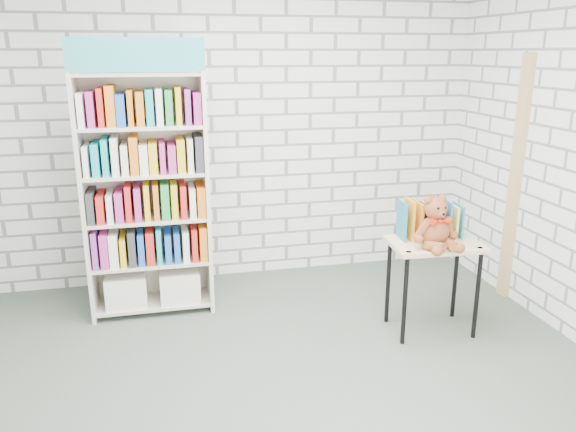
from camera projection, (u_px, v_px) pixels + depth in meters
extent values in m
plane|color=#424E42|center=(285.00, 384.00, 3.69)|extent=(4.50, 4.50, 0.00)
cube|color=silver|center=(237.00, 131.00, 5.17)|extent=(4.50, 0.02, 2.80)
cube|color=silver|center=(457.00, 338.00, 1.43)|extent=(4.50, 0.02, 2.80)
cube|color=beige|center=(85.00, 201.00, 4.40)|extent=(0.03, 0.38, 1.96)
cube|color=beige|center=(206.00, 194.00, 4.60)|extent=(0.03, 0.38, 1.96)
cube|color=beige|center=(147.00, 192.00, 4.67)|extent=(0.98, 0.02, 1.96)
cube|color=teal|center=(136.00, 55.00, 4.02)|extent=(0.98, 0.02, 0.24)
cube|color=beige|center=(155.00, 302.00, 4.76)|extent=(0.92, 0.36, 0.03)
cube|color=beige|center=(152.00, 261.00, 4.65)|extent=(0.92, 0.36, 0.03)
cube|color=beige|center=(148.00, 218.00, 4.55)|extent=(0.92, 0.36, 0.03)
cube|color=beige|center=(145.00, 173.00, 4.45)|extent=(0.92, 0.36, 0.03)
cube|color=beige|center=(142.00, 126.00, 4.34)|extent=(0.92, 0.36, 0.03)
cube|color=beige|center=(138.00, 74.00, 4.23)|extent=(0.92, 0.36, 0.03)
cube|color=silver|center=(127.00, 288.00, 4.67)|extent=(0.33, 0.32, 0.26)
cube|color=silver|center=(180.00, 284.00, 4.76)|extent=(0.33, 0.32, 0.26)
cube|color=#333338|center=(150.00, 245.00, 4.60)|extent=(0.92, 0.32, 0.26)
cube|color=red|center=(147.00, 201.00, 4.50)|extent=(0.92, 0.32, 0.26)
cube|color=yellow|center=(144.00, 155.00, 4.40)|extent=(0.92, 0.32, 0.26)
cube|color=blue|center=(140.00, 107.00, 4.29)|extent=(0.92, 0.32, 0.26)
cube|color=tan|center=(435.00, 244.00, 4.23)|extent=(0.70, 0.51, 0.03)
cylinder|color=black|center=(405.00, 301.00, 4.11)|extent=(0.03, 0.03, 0.69)
cylinder|color=black|center=(388.00, 282.00, 4.46)|extent=(0.03, 0.03, 0.69)
cylinder|color=black|center=(477.00, 295.00, 4.21)|extent=(0.03, 0.03, 0.69)
cylinder|color=black|center=(455.00, 277.00, 4.55)|extent=(0.03, 0.03, 0.69)
cylinder|color=black|center=(409.00, 252.00, 4.02)|extent=(0.05, 0.05, 0.01)
cylinder|color=black|center=(480.00, 248.00, 4.11)|extent=(0.05, 0.05, 0.01)
cube|color=#206E8E|center=(402.00, 222.00, 4.25)|extent=(0.03, 0.21, 0.28)
cube|color=orange|center=(409.00, 221.00, 4.26)|extent=(0.03, 0.21, 0.28)
cube|color=orange|center=(416.00, 221.00, 4.27)|extent=(0.03, 0.21, 0.28)
cube|color=black|center=(423.00, 221.00, 4.28)|extent=(0.03, 0.21, 0.28)
cube|color=white|center=(430.00, 220.00, 4.29)|extent=(0.03, 0.21, 0.28)
cube|color=red|center=(437.00, 220.00, 4.30)|extent=(0.03, 0.21, 0.28)
cube|color=teal|center=(444.00, 220.00, 4.31)|extent=(0.03, 0.21, 0.28)
cube|color=#DED64A|center=(451.00, 219.00, 4.32)|extent=(0.03, 0.21, 0.28)
cube|color=#206E8E|center=(458.00, 219.00, 4.33)|extent=(0.03, 0.21, 0.28)
ellipsoid|color=brown|center=(434.00, 231.00, 4.11)|extent=(0.23, 0.19, 0.23)
sphere|color=brown|center=(436.00, 209.00, 4.05)|extent=(0.16, 0.16, 0.16)
sphere|color=brown|center=(428.00, 200.00, 4.03)|extent=(0.06, 0.06, 0.06)
sphere|color=brown|center=(442.00, 199.00, 4.07)|extent=(0.06, 0.06, 0.06)
sphere|color=brown|center=(441.00, 214.00, 4.00)|extent=(0.07, 0.07, 0.07)
sphere|color=black|center=(438.00, 208.00, 3.98)|extent=(0.02, 0.02, 0.02)
sphere|color=black|center=(445.00, 208.00, 4.00)|extent=(0.02, 0.02, 0.02)
sphere|color=black|center=(444.00, 214.00, 3.97)|extent=(0.02, 0.02, 0.02)
cylinder|color=brown|center=(422.00, 230.00, 4.04)|extent=(0.11, 0.09, 0.16)
cylinder|color=brown|center=(449.00, 226.00, 4.11)|extent=(0.12, 0.10, 0.16)
sphere|color=brown|center=(419.00, 239.00, 4.03)|extent=(0.07, 0.07, 0.07)
sphere|color=brown|center=(454.00, 235.00, 4.13)|extent=(0.07, 0.07, 0.07)
cylinder|color=brown|center=(434.00, 246.00, 4.00)|extent=(0.13, 0.18, 0.09)
cylinder|color=brown|center=(450.00, 244.00, 4.04)|extent=(0.10, 0.18, 0.09)
sphere|color=brown|center=(437.00, 251.00, 3.93)|extent=(0.08, 0.08, 0.08)
sphere|color=brown|center=(459.00, 248.00, 3.99)|extent=(0.08, 0.08, 0.08)
cone|color=red|center=(436.00, 222.00, 4.01)|extent=(0.07, 0.07, 0.06)
cone|color=red|center=(445.00, 221.00, 4.03)|extent=(0.07, 0.07, 0.06)
sphere|color=red|center=(440.00, 221.00, 4.02)|extent=(0.03, 0.03, 0.03)
cube|color=tan|center=(515.00, 181.00, 4.77)|extent=(0.05, 0.12, 2.10)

